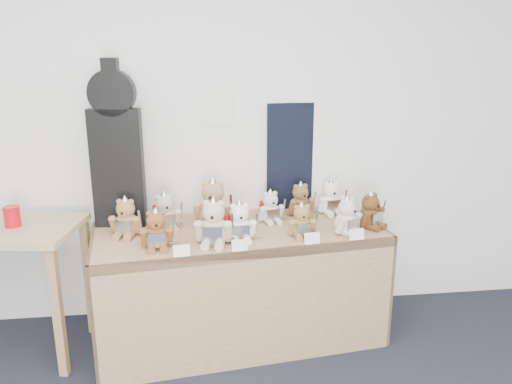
{
  "coord_description": "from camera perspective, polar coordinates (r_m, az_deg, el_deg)",
  "views": [
    {
      "loc": [
        0.16,
        -0.87,
        1.84
      ],
      "look_at": [
        0.51,
        2.0,
        1.02
      ],
      "focal_mm": 35.0,
      "sensor_mm": 36.0,
      "label": 1
    }
  ],
  "objects": [
    {
      "name": "room_shell",
      "position": [
        3.39,
        -4.39,
        10.03
      ],
      "size": [
        6.0,
        6.0,
        6.0
      ],
      "color": "white",
      "rests_on": "floor"
    },
    {
      "name": "display_table",
      "position": [
        3.17,
        -1.63,
        -7.44
      ],
      "size": [
        1.89,
        0.97,
        0.76
      ],
      "rotation": [
        0.0,
        0.0,
        0.12
      ],
      "color": "#836243",
      "rests_on": "floor"
    },
    {
      "name": "guitar_case",
      "position": [
        3.23,
        -15.7,
        4.99
      ],
      "size": [
        0.33,
        0.12,
        1.05
      ],
      "rotation": [
        0.0,
        0.0,
        -0.08
      ],
      "color": "black",
      "rests_on": "display_table"
    },
    {
      "name": "navy_board",
      "position": [
        3.54,
        5.69,
        4.09
      ],
      "size": [
        0.56,
        0.09,
        0.75
      ],
      "primitive_type": "cube",
      "rotation": [
        0.0,
        0.0,
        0.12
      ],
      "color": "black",
      "rests_on": "display_table"
    },
    {
      "name": "red_cup",
      "position": [
        3.29,
        -26.11,
        -2.52
      ],
      "size": [
        0.09,
        0.09,
        0.12
      ],
      "primitive_type": "cylinder",
      "color": "#B70C16",
      "rests_on": "side_table"
    },
    {
      "name": "teddy_front_far_left",
      "position": [
        2.89,
        -11.29,
        -4.41
      ],
      "size": [
        0.21,
        0.17,
        0.26
      ],
      "rotation": [
        0.0,
        0.0,
        0.08
      ],
      "color": "brown",
      "rests_on": "display_table"
    },
    {
      "name": "teddy_front_left",
      "position": [
        2.9,
        -4.85,
        -3.7
      ],
      "size": [
        0.25,
        0.22,
        0.31
      ],
      "rotation": [
        0.0,
        0.0,
        -0.16
      ],
      "color": "#C9B38E",
      "rests_on": "display_table"
    },
    {
      "name": "teddy_front_centre",
      "position": [
        2.96,
        -1.87,
        -3.63
      ],
      "size": [
        0.22,
        0.18,
        0.26
      ],
      "rotation": [
        0.0,
        0.0,
        0.07
      ],
      "color": "white",
      "rests_on": "display_table"
    },
    {
      "name": "teddy_front_right",
      "position": [
        3.03,
        5.23,
        -3.43
      ],
      "size": [
        0.19,
        0.15,
        0.23
      ],
      "rotation": [
        0.0,
        0.0,
        0.04
      ],
      "color": "olive",
      "rests_on": "display_table"
    },
    {
      "name": "teddy_front_far_right",
      "position": [
        3.11,
        10.39,
        -2.89
      ],
      "size": [
        0.21,
        0.21,
        0.26
      ],
      "rotation": [
        0.0,
        0.0,
        0.59
      ],
      "color": "silver",
      "rests_on": "display_table"
    },
    {
      "name": "teddy_front_end",
      "position": [
        3.25,
        12.97,
        -2.25
      ],
      "size": [
        0.21,
        0.21,
        0.26
      ],
      "rotation": [
        0.0,
        0.0,
        0.57
      ],
      "color": "brown",
      "rests_on": "display_table"
    },
    {
      "name": "teddy_back_left",
      "position": [
        3.18,
        -10.34,
        -2.43
      ],
      "size": [
        0.22,
        0.2,
        0.27
      ],
      "rotation": [
        0.0,
        0.0,
        0.3
      ],
      "color": "tan",
      "rests_on": "display_table"
    },
    {
      "name": "teddy_back_centre_left",
      "position": [
        3.21,
        -4.95,
        -1.51
      ],
      "size": [
        0.28,
        0.25,
        0.34
      ],
      "rotation": [
        0.0,
        0.0,
        -0.23
      ],
      "color": "tan",
      "rests_on": "display_table"
    },
    {
      "name": "teddy_back_centre_right",
      "position": [
        3.28,
        1.67,
        -1.85
      ],
      "size": [
        0.2,
        0.18,
        0.24
      ],
      "rotation": [
        0.0,
        0.0,
        0.23
      ],
      "color": "beige",
      "rests_on": "display_table"
    },
    {
      "name": "teddy_back_right",
      "position": [
        3.41,
        5.12,
        -1.05
      ],
      "size": [
        0.21,
        0.19,
        0.25
      ],
      "rotation": [
        0.0,
        0.0,
        0.27
      ],
      "color": "brown",
      "rests_on": "display_table"
    },
    {
      "name": "teddy_back_end",
      "position": [
        3.48,
        8.57,
        -0.78
      ],
      "size": [
        0.22,
        0.18,
        0.26
      ],
      "rotation": [
        0.0,
        0.0,
        0.13
      ],
      "color": "white",
      "rests_on": "display_table"
    },
    {
      "name": "teddy_back_far_left",
      "position": [
        3.13,
        -14.65,
        -3.01
      ],
      "size": [
        0.22,
        0.2,
        0.27
      ],
      "rotation": [
        0.0,
        0.0,
        -0.22
      ],
      "color": "#9C7049",
      "rests_on": "display_table"
    },
    {
      "name": "entry_card_a",
      "position": [
        2.77,
        -8.51,
        -6.66
      ],
      "size": [
        0.09,
        0.03,
        0.07
      ],
      "primitive_type": "cube",
      "rotation": [
        -0.24,
        0.0,
        0.12
      ],
      "color": "white",
      "rests_on": "display_table"
    },
    {
      "name": "entry_card_b",
      "position": [
        2.82,
        -1.87,
        -6.12
      ],
      "size": [
        0.09,
        0.03,
        0.06
      ],
      "primitive_type": "cube",
      "rotation": [
        -0.24,
        0.0,
        0.12
      ],
      "color": "white",
      "rests_on": "display_table"
    },
    {
      "name": "entry_card_c",
      "position": [
        2.93,
        6.43,
        -5.29
      ],
      "size": [
        0.1,
        0.03,
        0.07
      ],
      "primitive_type": "cube",
      "rotation": [
        -0.24,
        0.0,
        0.12
      ],
      "color": "white",
      "rests_on": "display_table"
    },
    {
      "name": "entry_card_d",
      "position": [
        3.04,
        11.43,
        -4.76
      ],
      "size": [
        0.1,
        0.03,
        0.07
      ],
      "primitive_type": "cube",
      "rotation": [
        -0.24,
        0.0,
        0.12
      ],
      "color": "white",
      "rests_on": "display_table"
    }
  ]
}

